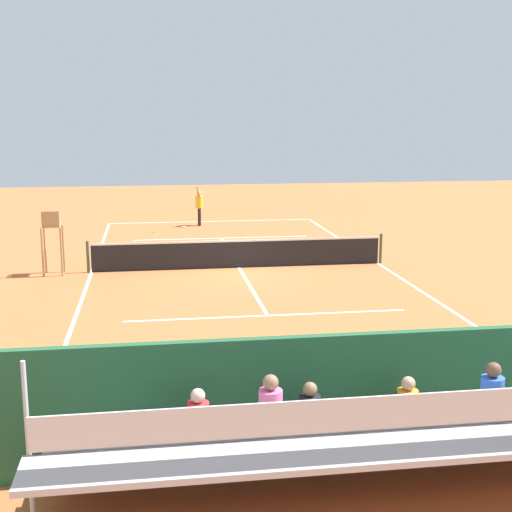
# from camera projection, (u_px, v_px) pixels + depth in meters

# --- Properties ---
(ground_plane) EXTENTS (60.00, 60.00, 0.00)m
(ground_plane) POSITION_uv_depth(u_px,v_px,m) (239.00, 268.00, 24.37)
(ground_plane) COLOR #BC6033
(court_line_markings) EXTENTS (10.10, 22.20, 0.01)m
(court_line_markings) POSITION_uv_depth(u_px,v_px,m) (239.00, 267.00, 24.41)
(court_line_markings) COLOR white
(court_line_markings) RESTS_ON ground
(tennis_net) EXTENTS (10.30, 0.10, 1.07)m
(tennis_net) POSITION_uv_depth(u_px,v_px,m) (239.00, 253.00, 24.27)
(tennis_net) COLOR black
(tennis_net) RESTS_ON ground
(backdrop_wall) EXTENTS (18.00, 0.16, 2.00)m
(backdrop_wall) POSITION_uv_depth(u_px,v_px,m) (355.00, 397.00, 10.60)
(backdrop_wall) COLOR #235633
(backdrop_wall) RESTS_ON ground
(bleacher_stand) EXTENTS (9.06, 2.40, 2.48)m
(bleacher_stand) POSITION_uv_depth(u_px,v_px,m) (382.00, 442.00, 9.33)
(bleacher_stand) COLOR #B2B2B7
(bleacher_stand) RESTS_ON ground
(umpire_chair) EXTENTS (0.67, 0.67, 2.14)m
(umpire_chair) POSITION_uv_depth(u_px,v_px,m) (52.00, 236.00, 23.04)
(umpire_chair) COLOR #A88456
(umpire_chair) RESTS_ON ground
(courtside_bench) EXTENTS (1.80, 0.40, 0.93)m
(courtside_bench) POSITION_uv_depth(u_px,v_px,m) (453.00, 398.00, 11.67)
(courtside_bench) COLOR #33383D
(courtside_bench) RESTS_ON ground
(equipment_bag) EXTENTS (0.90, 0.36, 0.36)m
(equipment_bag) POSITION_uv_depth(u_px,v_px,m) (329.00, 431.00, 11.31)
(equipment_bag) COLOR #334C8C
(equipment_bag) RESTS_ON ground
(tennis_player) EXTENTS (0.41, 0.55, 1.93)m
(tennis_player) POSITION_uv_depth(u_px,v_px,m) (199.00, 205.00, 33.52)
(tennis_player) COLOR black
(tennis_player) RESTS_ON ground
(tennis_racket) EXTENTS (0.34, 0.58, 0.03)m
(tennis_racket) POSITION_uv_depth(u_px,v_px,m) (183.00, 227.00, 33.31)
(tennis_racket) COLOR black
(tennis_racket) RESTS_ON ground
(tennis_ball_near) EXTENTS (0.07, 0.07, 0.07)m
(tennis_ball_near) POSITION_uv_depth(u_px,v_px,m) (153.00, 232.00, 31.69)
(tennis_ball_near) COLOR #CCDB33
(tennis_ball_near) RESTS_ON ground
(tennis_ball_far) EXTENTS (0.07, 0.07, 0.07)m
(tennis_ball_far) POSITION_uv_depth(u_px,v_px,m) (243.00, 235.00, 30.89)
(tennis_ball_far) COLOR #CCDB33
(tennis_ball_far) RESTS_ON ground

